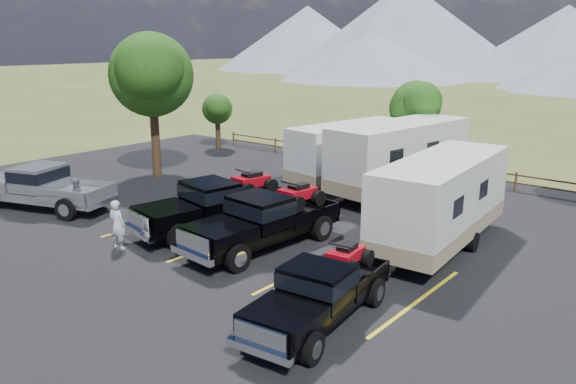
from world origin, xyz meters
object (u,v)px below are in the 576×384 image
Objects in this scene: trailer_right at (441,202)px; tree_big_nw at (151,75)px; trailer_center at (399,157)px; person_a at (117,225)px; person_b at (77,196)px; rig_center at (265,219)px; rig_right at (321,291)px; pickup_silver at (43,187)px; rig_left at (216,203)px; trailer_left at (350,152)px.

tree_big_nw is at bearing 174.07° from trailer_right.
trailer_center is at bearing 22.72° from tree_big_nw.
person_b is (-5.10, 1.39, -0.13)m from person_a.
person_b is (-9.23, -11.78, -1.07)m from trailer_center.
trailer_center is at bearing 93.43° from rig_center.
trailer_center reaches higher than rig_right.
rig_center reaches higher than pickup_silver.
trailer_right reaches higher than rig_left.
trailer_right reaches higher than rig_center.
trailer_left is at bearing 128.05° from pickup_silver.
tree_big_nw is at bearing -149.88° from trailer_center.
person_b is at bearing 168.58° from rig_right.
trailer_center is (-4.79, 12.92, 0.96)m from rig_right.
rig_left is 0.68× the size of trailer_center.
pickup_silver is at bearing -161.38° from rig_center.
tree_big_nw reaches higher than person_b.
rig_center is 1.17× the size of rig_right.
person_a is at bearing -133.86° from rig_center.
tree_big_nw reaches higher than pickup_silver.
rig_center is (12.13, -4.47, -4.50)m from tree_big_nw.
rig_left is at bearing 90.53° from pickup_silver.
trailer_center is 1.07× the size of trailer_right.
trailer_left reaches higher than rig_center.
trailer_center reaches higher than person_b.
trailer_left is 9.83m from trailer_right.
rig_center is at bearing -64.31° from trailer_left.
trailer_center is 16.57m from pickup_silver.
person_a is at bearing -85.17° from trailer_left.
trailer_center is 5.59× the size of person_a.
person_a is (-4.13, -13.18, -0.94)m from trailer_center.
trailer_center reaches higher than rig_center.
rig_center is at bearing 7.45° from person_b.
pickup_silver is at bearing -167.31° from person_b.
tree_big_nw is 1.13× the size of rig_left.
rig_right is (17.07, -7.78, -4.66)m from tree_big_nw.
tree_big_nw reaches higher than person_a.
rig_right is (4.93, -3.31, -0.16)m from rig_center.
trailer_right is (7.83, -5.94, 0.08)m from trailer_left.
trailer_right is at bearing 36.15° from rig_left.
trailer_right is (7.76, 3.78, 0.67)m from rig_left.
person_a is at bearing -99.99° from trailer_center.
tree_big_nw is 0.82× the size of trailer_right.
tree_big_nw is 13.69m from rig_center.
rig_center is at bearing 139.34° from rig_right.
tree_big_nw reaches higher than rig_right.
rig_left is 3.79× the size of person_a.
trailer_left reaches higher than rig_right.
trailer_right is 11.72m from person_a.
trailer_left is at bearing 56.98° from person_b.
trailer_center is (12.28, 5.14, -3.70)m from tree_big_nw.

